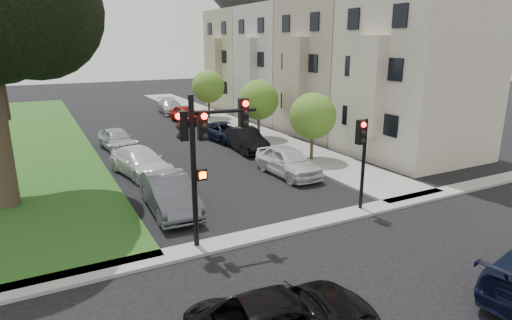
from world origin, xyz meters
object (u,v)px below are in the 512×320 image
car_parked_7 (117,139)px  small_tree_c (208,87)px  small_tree_b (259,100)px  car_parked_4 (170,106)px  car_parked_6 (141,162)px  car_parked_0 (288,161)px  traffic_signal_secondary (362,148)px  car_parked_2 (225,132)px  traffic_signal_main (204,144)px  car_parked_5 (169,194)px  car_cross_near (286,319)px  small_tree_a (313,116)px  car_parked_1 (246,139)px  car_parked_3 (186,114)px

car_parked_7 → small_tree_c: bearing=33.6°
small_tree_b → car_parked_7: (-9.77, 1.58, -2.17)m
car_parked_4 → car_parked_6: (-7.41, -19.10, 0.01)m
car_parked_0 → car_parked_6: size_ratio=0.92×
car_parked_4 → traffic_signal_secondary: bearing=-85.7°
car_parked_2 → car_parked_4: bearing=79.6°
traffic_signal_main → car_parked_4: bearing=75.6°
car_parked_5 → car_parked_4: bearing=75.6°
small_tree_c → car_cross_near: 31.15m
small_tree_a → car_parked_0: bearing=-147.5°
car_parked_1 → car_parked_3: (-0.18, 11.44, 0.02)m
car_parked_3 → car_parked_6: bearing=-120.9°
traffic_signal_main → car_parked_4: (7.30, 28.50, -2.96)m
small_tree_c → car_parked_6: bearing=-123.8°
car_cross_near → car_parked_5: car_parked_5 is taller
car_parked_1 → car_parked_0: bearing=-90.5°
car_parked_5 → car_parked_3: bearing=71.8°
traffic_signal_secondary → car_cross_near: bearing=-141.6°
small_tree_b → traffic_signal_secondary: (-2.81, -14.17, -0.14)m
small_tree_c → car_parked_0: small_tree_c is taller
car_parked_2 → car_parked_7: (-7.38, 0.82, 0.06)m
car_parked_3 → car_parked_6: (-7.15, -13.56, -0.04)m
car_parked_1 → car_parked_3: bearing=94.3°
car_cross_near → car_parked_4: 34.92m
small_tree_b → car_parked_5: bearing=-133.2°
traffic_signal_secondary → car_parked_7: 17.33m
traffic_signal_secondary → car_parked_7: (-6.96, 15.75, -2.04)m
small_tree_c → car_parked_1: 12.77m
car_parked_0 → car_parked_5: 7.34m
car_parked_1 → car_parked_7: (-7.41, 4.18, -0.03)m
car_parked_1 → car_parked_4: size_ratio=0.93×
small_tree_a → car_parked_1: size_ratio=0.91×
traffic_signal_main → car_parked_6: bearing=90.6°
car_parked_4 → car_parked_6: car_parked_6 is taller
traffic_signal_main → car_parked_7: bearing=90.7°
small_tree_c → car_parked_7: size_ratio=1.06×
car_parked_1 → car_parked_2: bearing=93.9°
small_tree_a → car_parked_5: size_ratio=0.86×
car_parked_4 → car_parked_7: (-7.49, -12.80, 0.00)m
car_parked_3 → car_parked_5: car_parked_5 is taller
traffic_signal_main → car_parked_0: traffic_signal_main is taller
car_parked_1 → car_parked_2: car_parked_1 is taller
car_parked_0 → car_parked_1: 5.88m
car_parked_2 → car_parked_4: size_ratio=0.96×
small_tree_c → car_parked_6: size_ratio=0.90×
car_parked_0 → car_parked_3: size_ratio=1.02×
car_parked_2 → car_parked_6: size_ratio=0.94×
small_tree_c → car_cross_near: small_tree_c is taller
car_parked_4 → car_parked_6: bearing=-105.8°
car_parked_0 → car_parked_7: bearing=123.2°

